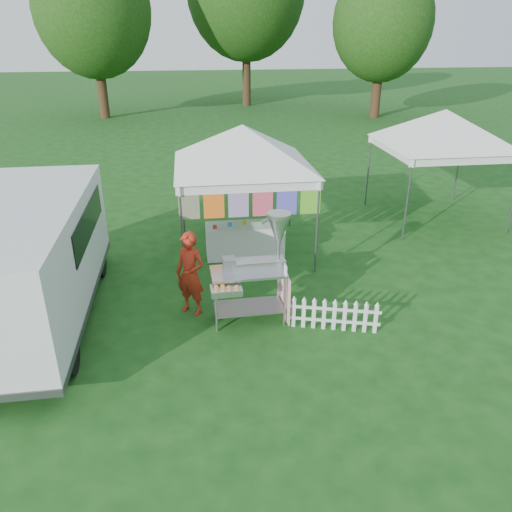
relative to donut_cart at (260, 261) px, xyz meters
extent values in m
plane|color=#154413|center=(0.05, -0.31, -1.20)|extent=(120.00, 120.00, 0.00)
cylinder|color=#59595E|center=(-1.37, 1.77, -0.15)|extent=(0.04, 0.04, 2.10)
cylinder|color=#59595E|center=(1.47, 1.77, -0.15)|extent=(0.04, 0.04, 2.10)
cylinder|color=#59595E|center=(-1.37, 4.61, -0.15)|extent=(0.04, 0.04, 2.10)
cylinder|color=#59595E|center=(1.47, 4.61, -0.15)|extent=(0.04, 0.04, 2.10)
cube|color=white|center=(0.05, 1.77, 0.80)|extent=(3.00, 0.03, 0.22)
cube|color=white|center=(0.05, 4.61, 0.80)|extent=(3.00, 0.03, 0.22)
pyramid|color=white|center=(0.05, 3.19, 1.80)|extent=(4.24, 4.24, 0.90)
cylinder|color=#59595E|center=(0.05, 1.77, 0.88)|extent=(3.00, 0.03, 0.03)
cube|color=#DCA10B|center=(-1.20, 1.77, 0.53)|extent=(0.42, 0.01, 0.70)
cube|color=#F7381B|center=(-0.70, 1.77, 0.53)|extent=(0.42, 0.01, 0.70)
cube|color=#35B4C9|center=(-0.20, 1.77, 0.53)|extent=(0.42, 0.01, 0.70)
cube|color=#C51894|center=(0.30, 1.77, 0.53)|extent=(0.42, 0.01, 0.70)
cube|color=purple|center=(0.80, 1.77, 0.53)|extent=(0.42, 0.01, 0.70)
cube|color=#18941C|center=(1.30, 1.77, 0.53)|extent=(0.42, 0.01, 0.70)
cylinder|color=#59595E|center=(4.13, 3.27, -0.15)|extent=(0.04, 0.04, 2.10)
cylinder|color=#59595E|center=(4.13, 6.11, -0.15)|extent=(0.04, 0.04, 2.10)
cylinder|color=#59595E|center=(6.97, 6.11, -0.15)|extent=(0.04, 0.04, 2.10)
cube|color=white|center=(5.55, 3.27, 0.80)|extent=(3.00, 0.03, 0.22)
cube|color=white|center=(5.55, 6.11, 0.80)|extent=(3.00, 0.03, 0.22)
pyramid|color=white|center=(5.55, 4.69, 1.80)|extent=(4.24, 4.24, 0.90)
cylinder|color=#59595E|center=(5.55, 3.27, 0.88)|extent=(3.00, 0.03, 0.03)
cylinder|color=#3B2A15|center=(-5.95, 23.69, 0.78)|extent=(0.56, 0.56, 3.96)
ellipsoid|color=#2F5D19|center=(-5.95, 23.69, 4.65)|extent=(6.40, 6.40, 7.36)
cylinder|color=#3B2A15|center=(3.05, 27.69, 1.22)|extent=(0.56, 0.56, 4.84)
cylinder|color=#3B2A15|center=(10.05, 21.69, 0.56)|extent=(0.56, 0.56, 3.52)
ellipsoid|color=#2F5D19|center=(10.05, 21.69, 4.00)|extent=(5.60, 5.60, 6.44)
cylinder|color=gray|center=(-0.82, -0.30, -0.70)|extent=(0.05, 0.05, 0.99)
cylinder|color=gray|center=(0.40, -0.26, -0.70)|extent=(0.05, 0.05, 0.99)
cylinder|color=gray|center=(-0.84, 0.26, -0.70)|extent=(0.05, 0.05, 0.99)
cylinder|color=gray|center=(0.39, 0.30, -0.70)|extent=(0.05, 0.05, 0.99)
cube|color=gray|center=(-0.22, 0.00, -0.92)|extent=(1.28, 0.67, 0.02)
cube|color=#B7B7BC|center=(-0.22, 0.00, -0.21)|extent=(1.34, 0.70, 0.04)
cube|color=#B7B7BC|center=(-0.02, 0.06, -0.10)|extent=(0.95, 0.31, 0.17)
cube|color=gray|center=(-0.55, 0.05, -0.06)|extent=(0.23, 0.25, 0.24)
cylinder|color=gray|center=(0.33, 0.08, 0.29)|extent=(0.06, 0.06, 0.99)
cone|color=#B7B7BC|center=(0.33, 0.08, 0.56)|extent=(0.41, 0.41, 0.44)
cylinder|color=#B7B7BC|center=(0.33, 0.08, 0.81)|extent=(0.43, 0.43, 0.07)
cube|color=#B7B7BC|center=(-0.64, -0.43, -0.32)|extent=(0.54, 0.35, 0.11)
cube|color=#FBA9A9|center=(0.46, 0.02, -0.70)|extent=(0.05, 0.83, 0.89)
cube|color=white|center=(0.40, -0.29, -0.08)|extent=(0.02, 0.15, 0.20)
imported|color=#A92614|center=(-1.24, 0.43, -0.39)|extent=(0.70, 0.66, 1.62)
cube|color=silver|center=(-4.12, 0.54, 0.09)|extent=(2.16, 5.30, 1.85)
cube|color=#59595E|center=(-4.12, 0.54, -0.83)|extent=(2.18, 5.36, 0.13)
cube|color=silver|center=(-4.14, 2.81, -0.36)|extent=(2.01, 0.76, 0.95)
cube|color=black|center=(-3.06, 1.18, 0.44)|extent=(0.05, 2.91, 0.58)
cube|color=black|center=(-4.15, 3.20, 0.44)|extent=(1.80, 0.05, 0.58)
cylinder|color=black|center=(-3.18, -1.15, -0.84)|extent=(0.24, 0.72, 0.72)
cylinder|color=black|center=(-5.07, 2.22, -0.84)|extent=(0.24, 0.72, 0.72)
cylinder|color=black|center=(-3.21, 2.24, -0.84)|extent=(0.24, 0.72, 0.72)
cube|color=silver|center=(0.56, -0.33, -0.92)|extent=(0.07, 0.04, 0.56)
cube|color=silver|center=(0.73, -0.38, -0.92)|extent=(0.07, 0.04, 0.56)
cube|color=silver|center=(0.90, -0.43, -0.92)|extent=(0.07, 0.04, 0.56)
cube|color=silver|center=(1.08, -0.48, -0.92)|extent=(0.07, 0.04, 0.56)
cube|color=silver|center=(1.25, -0.53, -0.92)|extent=(0.07, 0.04, 0.56)
cube|color=silver|center=(1.42, -0.58, -0.92)|extent=(0.07, 0.04, 0.56)
cube|color=silver|center=(1.59, -0.63, -0.92)|extent=(0.07, 0.04, 0.56)
cube|color=silver|center=(1.77, -0.68, -0.92)|extent=(0.07, 0.04, 0.56)
cube|color=silver|center=(1.94, -0.73, -0.92)|extent=(0.07, 0.04, 0.56)
cube|color=silver|center=(1.25, -0.53, -1.02)|extent=(1.56, 0.48, 0.05)
cube|color=silver|center=(1.25, -0.53, -0.78)|extent=(1.56, 0.48, 0.05)
cube|color=white|center=(0.05, 2.90, -0.82)|extent=(1.80, 0.70, 0.76)
camera|label=1|loc=(-1.15, -7.85, 3.73)|focal=35.00mm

